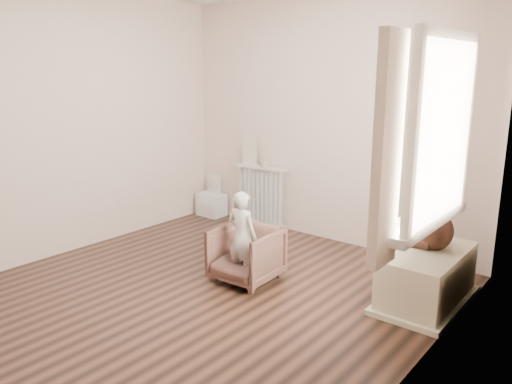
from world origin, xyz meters
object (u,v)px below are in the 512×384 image
Objects in this scene: toy_vanity at (211,195)px; toy_bench at (427,279)px; teddy_bear at (436,220)px; plush_cat at (437,193)px; radiator at (260,195)px; child at (242,236)px; armchair at (246,254)px.

toy_bench is at bearing -13.24° from toy_vanity.
plush_cat reaches higher than teddy_bear.
radiator is 1.63m from child.
toy_bench is (2.30, -0.75, -0.19)m from radiator.
armchair is (1.66, -1.29, -0.03)m from toy_vanity.
toy_bench is 2.00× the size of teddy_bear.
teddy_bear reaches higher than toy_vanity.
plush_cat is at bearing -18.58° from toy_vanity.
toy_vanity is at bearing 139.53° from armchair.
teddy_bear is (2.29, -0.66, 0.28)m from radiator.
plush_cat is (3.21, -1.08, 0.72)m from toy_vanity.
radiator is 0.91× the size of child.
toy_vanity is 1.80× the size of plush_cat.
toy_vanity is 0.66× the size of child.
plush_cat reaches higher than toy_bench.
toy_bench is (3.07, -0.72, -0.08)m from toy_vanity.
armchair is (0.89, -1.32, -0.14)m from radiator.
child is at bearing -156.28° from toy_bench.
plush_cat reaches higher than child.
radiator is at bearing -59.74° from child.
radiator is at bearing 2.22° from toy_vanity.
toy_vanity is (-0.77, -0.03, -0.11)m from radiator.
toy_bench is (1.41, 0.57, -0.05)m from armchair.
armchair is 1.74m from plush_cat.
child reaches higher than armchair.
plush_cat is at bearing -68.60° from toy_bench.
armchair is 1.83× the size of plush_cat.
radiator reaches higher than toy_bench.
toy_vanity is at bearing 166.76° from toy_bench.
child is 1.74× the size of teddy_bear.
teddy_bear is at bearing 91.33° from toy_bench.
radiator is at bearing 135.25° from plush_cat.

